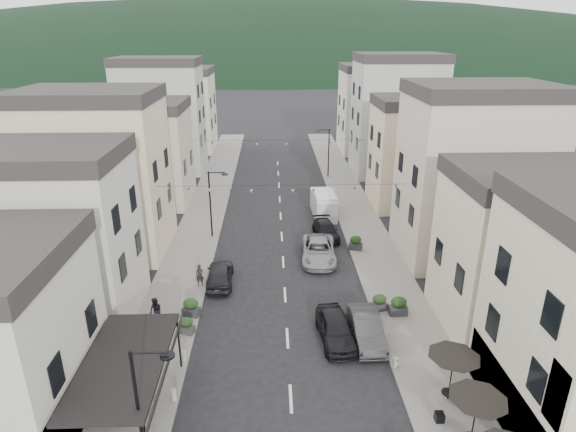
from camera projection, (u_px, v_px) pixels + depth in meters
name	position (u px, v px, depth m)	size (l,w,h in m)	color
sidewalk_left	(205.00, 213.00, 47.72)	(4.00, 76.00, 0.12)	slate
sidewalk_right	(355.00, 211.00, 48.20)	(4.00, 76.00, 0.12)	slate
hill_backdrop	(272.00, 59.00, 297.70)	(640.00, 360.00, 70.00)	black
boutique_awning	(130.00, 363.00, 21.47)	(3.77, 7.50, 3.28)	black
buildings_row_left	(142.00, 141.00, 50.67)	(10.20, 54.16, 14.00)	#B5B0A6
buildings_row_right	(417.00, 139.00, 50.44)	(10.20, 54.16, 14.50)	#B8AE92
cafe_terrace	(477.00, 404.00, 20.17)	(2.50, 8.10, 2.53)	black
streetlamp_left_near	(144.00, 400.00, 18.51)	(1.70, 0.56, 6.00)	black
streetlamp_left_far	(213.00, 198.00, 40.87)	(1.70, 0.56, 6.00)	black
streetlamp_right_far	(326.00, 148.00, 58.01)	(1.70, 0.56, 6.00)	black
bollards	(291.00, 399.00, 23.14)	(11.66, 10.26, 0.60)	gray
bunting_near	(283.00, 190.00, 36.62)	(19.00, 0.28, 0.62)	black
bunting_far	(279.00, 143.00, 51.53)	(19.00, 0.28, 0.62)	black
parked_car_a	(336.00, 328.00, 27.97)	(1.87, 4.66, 1.59)	black
parked_car_b	(366.00, 328.00, 28.01)	(1.64, 4.69, 1.55)	#313133
parked_car_c	(319.00, 250.00, 37.87)	(2.60, 5.65, 1.57)	gray
parked_car_d	(326.00, 230.00, 41.96)	(1.86, 4.58, 1.33)	black
parked_car_e	(220.00, 274.00, 34.24)	(1.81, 4.49, 1.53)	black
delivery_van	(324.00, 204.00, 46.80)	(2.23, 5.12, 2.41)	silver
pedestrian_a	(200.00, 275.00, 33.76)	(0.58, 0.38, 1.60)	black
pedestrian_b	(156.00, 311.00, 29.29)	(0.86, 0.67, 1.76)	black
planter_la	(186.00, 325.00, 28.54)	(1.08, 0.85, 1.06)	#313234
planter_lb	(191.00, 307.00, 30.26)	(1.20, 0.89, 1.21)	#292A2C
planter_ra	(399.00, 306.00, 30.35)	(1.15, 0.65, 1.27)	#2C2C2E
planter_rb	(379.00, 302.00, 30.87)	(1.11, 0.78, 1.13)	#2E2D30
planter_rc	(356.00, 243.00, 39.43)	(1.20, 0.89, 1.20)	#29292C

